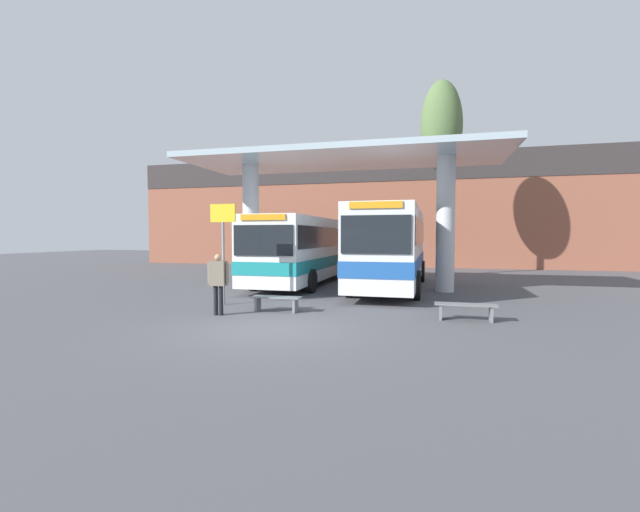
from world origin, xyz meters
TOP-DOWN VIEW (x-y plane):
  - ground_plane at (0.00, 0.00)m, footprint 100.00×100.00m
  - townhouse_backdrop at (0.00, 22.36)m, footprint 40.00×0.58m
  - station_canopy at (0.00, 8.50)m, footprint 13.68×5.56m
  - transit_bus_left_bay at (-2.18, 9.92)m, footprint 2.80×10.52m
  - transit_bus_center_bay at (2.08, 9.16)m, footprint 2.74×10.82m
  - waiting_bench_near_pillar at (-0.75, 2.30)m, footprint 1.53×0.44m
  - waiting_bench_mid_platform at (4.74, 2.30)m, footprint 1.64×0.44m
  - info_sign_platform at (-2.92, 3.07)m, footprint 0.90×0.09m
  - pedestrian_waiting at (-2.16, 1.30)m, footprint 0.66×0.28m
  - poplar_tree_behind_left at (4.24, 16.18)m, footprint 2.38×2.38m
  - parked_car_street at (-7.55, 18.43)m, footprint 4.20×1.98m

SIDE VIEW (x-z plane):
  - ground_plane at x=0.00m, z-range 0.00..0.00m
  - waiting_bench_near_pillar at x=-0.75m, z-range 0.11..0.57m
  - waiting_bench_mid_platform at x=4.74m, z-range 0.11..0.57m
  - parked_car_street at x=-7.55m, z-range -0.04..2.02m
  - pedestrian_waiting at x=-2.16m, z-range 0.20..1.98m
  - transit_bus_left_bay at x=-2.18m, z-range 0.18..3.31m
  - transit_bus_center_bay at x=2.08m, z-range 0.20..3.64m
  - info_sign_platform at x=-2.92m, z-range 0.70..4.06m
  - townhouse_backdrop at x=0.00m, z-range 0.69..9.06m
  - station_canopy at x=0.00m, z-range 2.04..7.85m
  - poplar_tree_behind_left at x=4.24m, z-range 2.92..14.24m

